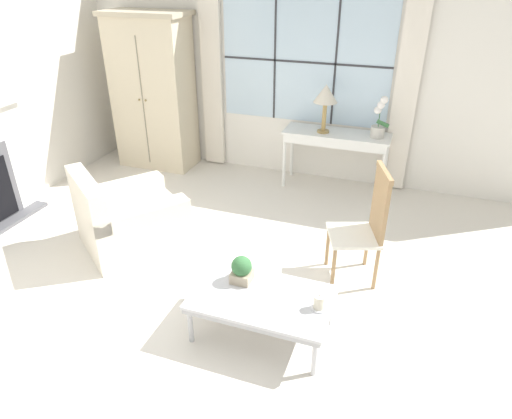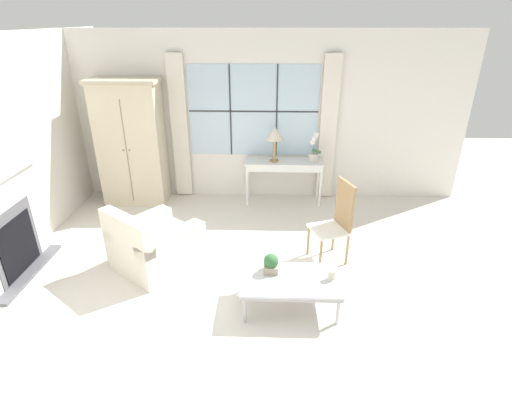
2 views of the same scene
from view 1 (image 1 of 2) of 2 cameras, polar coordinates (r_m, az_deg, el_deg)
name	(u,v)px [view 1 (image 1 of 2)]	position (r m, az deg, el deg)	size (l,w,h in m)	color
ground_plane	(211,306)	(4.07, -5.68, -11.89)	(14.00, 14.00, 0.00)	silver
wall_back_windowed	(305,72)	(6.09, 6.11, 16.70)	(7.20, 0.14, 2.80)	silver
armoire	(153,92)	(6.63, -12.71, 14.11)	(1.13, 0.62, 2.09)	beige
console_table	(336,139)	(5.89, 10.02, 8.64)	(1.32, 0.45, 0.75)	white
table_lamp	(326,96)	(5.72, 8.71, 13.90)	(0.29, 0.29, 0.60)	#9E7F47
potted_orchid	(379,122)	(5.75, 15.11, 10.53)	(0.21, 0.17, 0.50)	#BCB7AD
armchair_upholstered	(129,221)	(4.88, -15.57, -1.41)	(1.26, 1.28, 0.85)	beige
side_chair_wooden	(367,221)	(4.18, 13.74, -1.42)	(0.56, 0.56, 1.10)	white
coffee_table	(262,300)	(3.60, 0.77, -11.26)	(1.08, 0.65, 0.37)	#BCBCC1
potted_plant_small	(242,269)	(3.66, -1.81, -7.49)	(0.17, 0.17, 0.23)	tan
pillar_candle	(319,303)	(3.46, 7.89, -11.50)	(0.11, 0.11, 0.13)	silver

